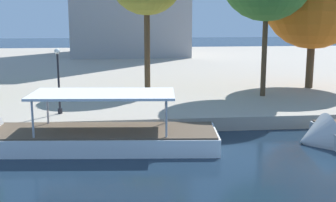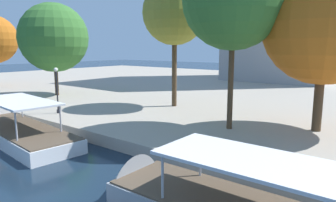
{
  "view_description": "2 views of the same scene",
  "coord_description": "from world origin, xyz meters",
  "px_view_note": "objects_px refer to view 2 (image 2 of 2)",
  "views": [
    {
      "loc": [
        -7.94,
        -17.17,
        6.51
      ],
      "look_at": [
        -5.56,
        4.49,
        2.23
      ],
      "focal_mm": 47.29,
      "sensor_mm": 36.0,
      "label": 1
    },
    {
      "loc": [
        11.63,
        -5.61,
        6.21
      ],
      "look_at": [
        0.48,
        8.48,
        3.12
      ],
      "focal_mm": 33.14,
      "sensor_mm": 36.0,
      "label": 2
    }
  ],
  "objects_px": {
    "tree_2": "(52,39)",
    "tree_5": "(178,13)",
    "tree_1": "(325,19)",
    "tour_boat_1": "(14,132)",
    "lamp_post": "(57,88)"
  },
  "relations": [
    {
      "from": "tree_2",
      "to": "tree_5",
      "type": "distance_m",
      "value": 15.7
    },
    {
      "from": "tree_5",
      "to": "tree_2",
      "type": "bearing_deg",
      "value": -167.79
    },
    {
      "from": "tree_2",
      "to": "tree_5",
      "type": "xyz_separation_m",
      "value": [
        15.2,
        3.29,
        2.15
      ]
    },
    {
      "from": "tree_2",
      "to": "lamp_post",
      "type": "bearing_deg",
      "value": -30.75
    },
    {
      "from": "tree_1",
      "to": "tree_2",
      "type": "distance_m",
      "value": 27.74
    },
    {
      "from": "tour_boat_1",
      "to": "tree_2",
      "type": "height_order",
      "value": "tree_2"
    },
    {
      "from": "tree_1",
      "to": "tree_5",
      "type": "relative_size",
      "value": 0.95
    },
    {
      "from": "tree_2",
      "to": "tree_1",
      "type": "bearing_deg",
      "value": 3.94
    },
    {
      "from": "tour_boat_1",
      "to": "tree_1",
      "type": "height_order",
      "value": "tree_1"
    },
    {
      "from": "tree_2",
      "to": "tree_5",
      "type": "height_order",
      "value": "tree_5"
    },
    {
      "from": "lamp_post",
      "to": "tree_5",
      "type": "bearing_deg",
      "value": 55.97
    },
    {
      "from": "tour_boat_1",
      "to": "tree_2",
      "type": "distance_m",
      "value": 16.19
    },
    {
      "from": "tour_boat_1",
      "to": "tree_5",
      "type": "height_order",
      "value": "tree_5"
    },
    {
      "from": "tree_1",
      "to": "tree_5",
      "type": "distance_m",
      "value": 12.62
    },
    {
      "from": "tree_1",
      "to": "tree_5",
      "type": "height_order",
      "value": "tree_5"
    }
  ]
}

